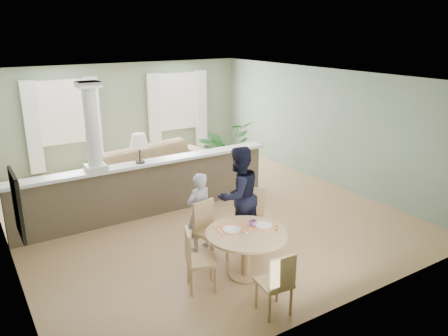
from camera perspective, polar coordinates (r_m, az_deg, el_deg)
ground at (r=9.12m, az=-3.85°, el=-5.26°), size 8.00×8.00×0.00m
room_shell at (r=9.11m, az=-6.14°, el=6.59°), size 7.02×8.02×2.71m
pony_wall at (r=8.65m, az=-10.33°, el=-1.80°), size 5.32×0.38×2.70m
sofa at (r=10.38m, az=-9.02°, el=0.08°), size 3.24×1.78×0.90m
houseplant at (r=10.60m, az=-0.08°, el=2.26°), size 1.52×1.38×1.46m
dining_table at (r=6.52m, az=2.94°, el=-9.50°), size 1.20×1.20×0.82m
chair_far_boy at (r=7.03m, az=-2.02°, el=-7.82°), size 0.51×0.51×0.95m
chair_far_man at (r=7.45m, az=3.65°, el=-6.11°), size 0.63×0.63×1.00m
chair_near at (r=5.78m, az=6.96°, el=-14.51°), size 0.44×0.44×0.89m
chair_side at (r=6.24m, az=-3.63°, el=-11.57°), size 0.53×0.53×0.92m
child_person at (r=7.27m, az=-3.28°, el=-5.71°), size 0.54×0.40×1.34m
man_person at (r=7.42m, az=1.90°, el=-3.62°), size 0.91×0.76×1.72m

